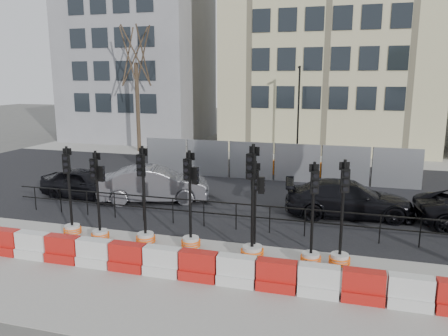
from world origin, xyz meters
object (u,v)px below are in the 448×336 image
(traffic_signal_a, at_px, (71,218))
(traffic_signal_h, at_px, (340,245))
(car_a, at_px, (85,183))
(car_c, at_px, (349,199))
(traffic_signal_d, at_px, (191,226))

(traffic_signal_a, height_order, traffic_signal_h, traffic_signal_h)
(traffic_signal_a, relative_size, car_a, 0.76)
(car_a, bearing_deg, car_c, -83.45)
(traffic_signal_a, xyz_separation_m, traffic_signal_h, (8.86, -0.04, 0.01))
(traffic_signal_d, xyz_separation_m, car_c, (4.75, 4.75, -0.04))
(traffic_signal_a, relative_size, car_c, 0.61)
(traffic_signal_h, relative_size, car_a, 0.76)
(traffic_signal_h, xyz_separation_m, car_a, (-11.15, 4.30, 0.04))
(traffic_signal_a, bearing_deg, traffic_signal_d, -18.32)
(traffic_signal_d, height_order, car_a, traffic_signal_d)
(car_a, relative_size, car_c, 0.80)
(traffic_signal_h, bearing_deg, traffic_signal_d, 164.54)
(traffic_signal_d, height_order, traffic_signal_h, traffic_signal_d)
(traffic_signal_d, height_order, car_c, traffic_signal_d)
(car_c, bearing_deg, traffic_signal_d, 127.45)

